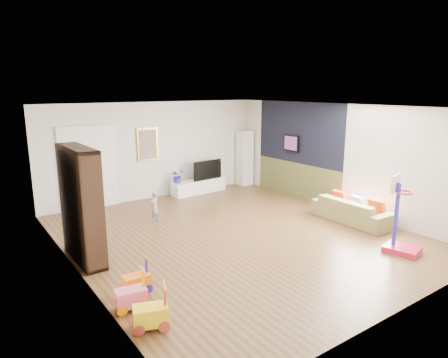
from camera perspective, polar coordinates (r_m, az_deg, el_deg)
floor at (r=8.64m, az=1.54°, el=-7.94°), size 6.50×7.50×0.00m
ceiling at (r=8.09m, az=1.66°, el=10.24°), size 6.50×7.50×0.00m
wall_back at (r=11.44m, az=-9.74°, el=4.04°), size 6.50×0.00×2.70m
wall_front at (r=5.81m, az=24.42°, el=-5.55°), size 6.50×0.00×2.70m
wall_left at (r=6.88m, az=-20.67°, el=-2.46°), size 0.00×7.50×2.70m
wall_right at (r=10.50m, az=15.98°, el=2.95°), size 0.00×7.50×2.70m
navy_accent at (r=11.34m, az=10.58°, el=6.48°), size 0.01×3.20×1.70m
olive_wainscot at (r=11.56m, az=10.30°, el=-0.18°), size 0.01×3.20×1.00m
doorway at (r=10.78m, az=-18.72°, el=1.39°), size 1.45×0.06×2.10m
painting_back at (r=11.27m, az=-10.84°, el=4.89°), size 0.62×0.06×0.92m
artwork_right at (r=11.47m, az=9.57°, el=5.08°), size 0.04×0.56×0.46m
media_console at (r=11.95m, az=-3.63°, el=-1.05°), size 1.73×0.54×0.40m
tall_cabinet at (r=12.85m, az=2.96°, el=3.03°), size 0.43×0.43×1.75m
bookshelf at (r=7.56m, az=-19.76°, el=-3.48°), size 0.39×1.43×2.08m
sofa at (r=9.82m, az=17.82°, el=-4.29°), size 0.78×1.92×0.56m
basketball_hoop at (r=8.25m, az=24.51°, el=-4.69°), size 0.65×0.73×1.49m
ride_on_yellow at (r=5.50m, az=-10.49°, el=-17.65°), size 0.52×0.42×0.60m
ride_on_orange at (r=6.40m, az=-12.44°, el=-13.42°), size 0.41×0.25×0.54m
ride_on_pink at (r=5.98m, az=-13.20°, el=-15.25°), size 0.47×0.33×0.58m
child at (r=9.45m, az=-9.92°, el=-3.93°), size 0.32×0.29×0.74m
tv at (r=11.97m, az=-2.65°, el=1.38°), size 1.01×0.22×0.58m
vase_plant at (r=11.55m, az=-6.69°, el=0.49°), size 0.43×0.39×0.42m
pillow_left at (r=9.64m, az=20.97°, el=-3.85°), size 0.11×0.39×0.39m
pillow_center at (r=9.87m, az=18.51°, el=-3.27°), size 0.16×0.35×0.34m
pillow_right at (r=10.22m, az=16.13°, el=-2.56°), size 0.09×0.35×0.35m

